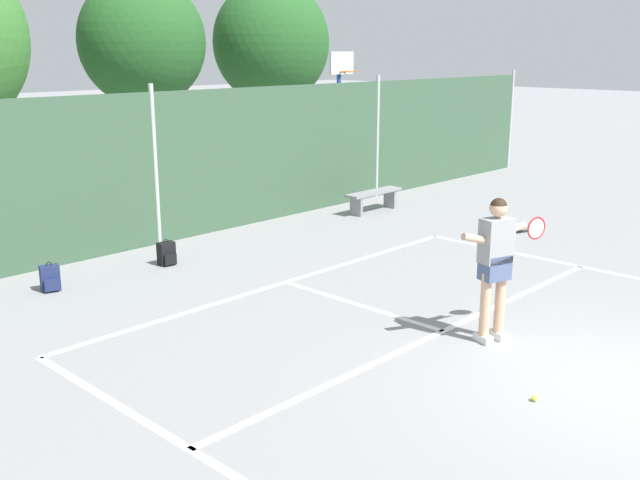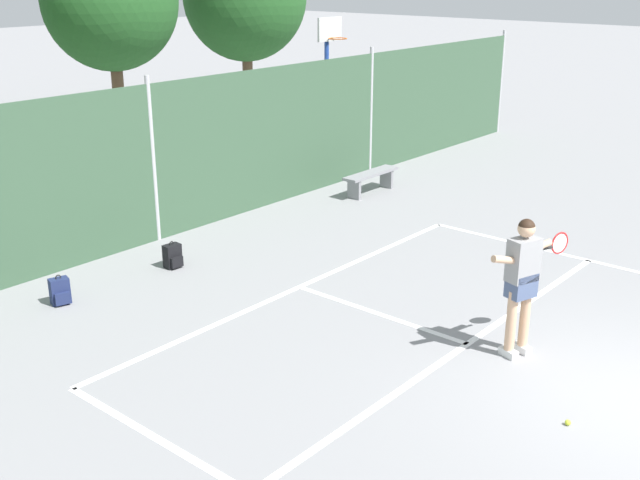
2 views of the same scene
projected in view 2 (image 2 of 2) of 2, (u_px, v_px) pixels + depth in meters
court_markings at (601, 389)px, 9.29m from camera, size 8.30×11.10×0.01m
chainlink_fence at (153, 164)px, 13.91m from camera, size 26.09×0.09×3.01m
basketball_hoop at (329, 66)px, 20.27m from camera, size 0.90×0.67×3.55m
tennis_player at (523, 275)px, 9.78m from camera, size 1.41×0.41×1.85m
tennis_ball at (568, 423)px, 8.56m from camera, size 0.07×0.07×0.07m
backpack_navy at (60, 292)px, 11.59m from camera, size 0.32×0.30×0.46m
backpack_black at (173, 256)px, 12.99m from camera, size 0.29×0.26×0.46m
courtside_bench at (371, 177)px, 17.19m from camera, size 1.60×0.36×0.48m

